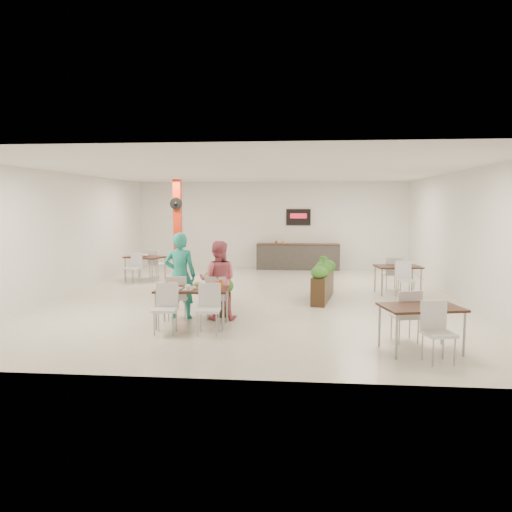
% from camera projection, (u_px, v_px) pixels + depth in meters
% --- Properties ---
extents(ground, '(12.00, 12.00, 0.00)m').
position_uv_depth(ground, '(257.00, 298.00, 12.79)').
color(ground, beige).
rests_on(ground, ground).
extents(room_shell, '(10.10, 12.10, 3.22)m').
position_uv_depth(room_shell, '(257.00, 219.00, 12.58)').
color(room_shell, white).
rests_on(room_shell, ground).
extents(red_column, '(0.40, 0.41, 3.20)m').
position_uv_depth(red_column, '(178.00, 226.00, 16.65)').
color(red_column, red).
rests_on(red_column, ground).
extents(service_counter, '(3.00, 0.64, 2.20)m').
position_uv_depth(service_counter, '(298.00, 256.00, 18.24)').
color(service_counter, '#2E2B29').
rests_on(service_counter, ground).
extents(main_table, '(1.44, 1.68, 0.92)m').
position_uv_depth(main_table, '(192.00, 294.00, 9.74)').
color(main_table, black).
rests_on(main_table, ground).
extents(diner_man, '(0.68, 0.46, 1.81)m').
position_uv_depth(diner_man, '(180.00, 276.00, 10.39)').
color(diner_man, teal).
rests_on(diner_man, ground).
extents(diner_woman, '(0.82, 0.66, 1.64)m').
position_uv_depth(diner_woman, '(218.00, 280.00, 10.33)').
color(diner_woman, '#DB6176').
rests_on(diner_woman, ground).
extents(planter_left, '(0.85, 1.65, 0.90)m').
position_uv_depth(planter_left, '(218.00, 289.00, 11.25)').
color(planter_left, black).
rests_on(planter_left, ground).
extents(planter_right, '(0.67, 2.09, 1.11)m').
position_uv_depth(planter_right, '(323.00, 279.00, 12.46)').
color(planter_right, black).
rests_on(planter_right, ground).
extents(side_table_a, '(1.36, 1.66, 0.92)m').
position_uv_depth(side_table_a, '(145.00, 260.00, 15.64)').
color(side_table_a, black).
rests_on(side_table_a, ground).
extents(side_table_b, '(1.24, 1.66, 0.92)m').
position_uv_depth(side_table_b, '(398.00, 270.00, 13.28)').
color(side_table_b, black).
rests_on(side_table_b, ground).
extents(side_table_c, '(1.39, 1.67, 0.92)m').
position_uv_depth(side_table_c, '(421.00, 314.00, 8.06)').
color(side_table_c, black).
rests_on(side_table_c, ground).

